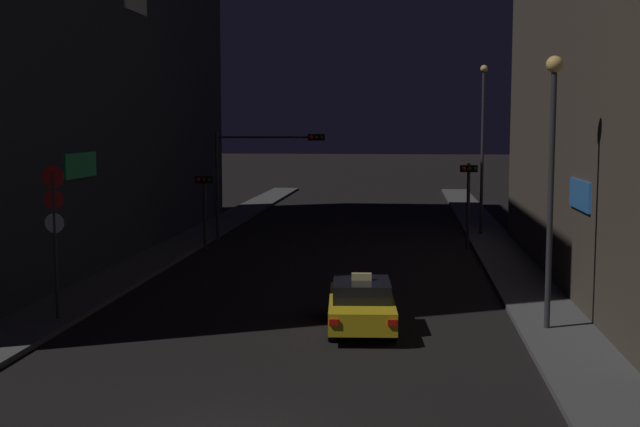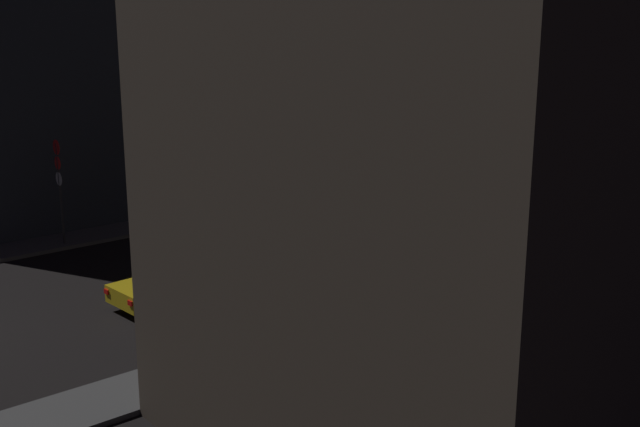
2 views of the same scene
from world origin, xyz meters
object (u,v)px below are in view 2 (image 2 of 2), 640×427
(street_lamp_near_block, at_px, (261,187))
(street_lamp_far_block, at_px, (632,120))
(traffic_light_right_kerb, at_px, (553,180))
(sign_pole_left, at_px, (59,181))
(traffic_light_overhead, at_px, (402,124))
(traffic_light_left_kerb, at_px, (338,152))
(taxi, at_px, (174,282))

(street_lamp_near_block, bearing_deg, street_lamp_far_block, 90.15)
(traffic_light_right_kerb, relative_size, sign_pole_left, 0.89)
(traffic_light_overhead, xyz_separation_m, traffic_light_left_kerb, (-2.09, -2.60, -1.44))
(traffic_light_right_kerb, distance_m, street_lamp_near_block, 15.99)
(traffic_light_right_kerb, height_order, street_lamp_far_block, street_lamp_far_block)
(traffic_light_right_kerb, height_order, sign_pole_left, sign_pole_left)
(taxi, bearing_deg, traffic_light_right_kerb, 75.47)
(traffic_light_overhead, distance_m, street_lamp_near_block, 20.26)
(taxi, relative_size, traffic_light_left_kerb, 1.31)
(traffic_light_overhead, relative_size, traffic_light_left_kerb, 1.55)
(taxi, distance_m, traffic_light_right_kerb, 16.56)
(street_lamp_far_block, bearing_deg, traffic_light_overhead, -164.49)
(taxi, relative_size, street_lamp_far_block, 0.53)
(sign_pole_left, relative_size, street_lamp_far_block, 0.52)
(traffic_light_left_kerb, distance_m, sign_pole_left, 14.71)
(traffic_light_right_kerb, bearing_deg, street_lamp_near_block, -86.27)
(traffic_light_left_kerb, relative_size, sign_pole_left, 0.78)
(traffic_light_left_kerb, bearing_deg, street_lamp_far_block, 23.34)
(traffic_light_left_kerb, xyz_separation_m, street_lamp_near_block, (13.20, -14.31, 2.44))
(traffic_light_left_kerb, distance_m, street_lamp_far_block, 14.55)
(traffic_light_right_kerb, distance_m, street_lamp_far_block, 4.86)
(sign_pole_left, height_order, street_lamp_near_block, street_lamp_near_block)
(traffic_light_right_kerb, xyz_separation_m, sign_pole_left, (-12.93, -16.18, 0.04))
(traffic_light_overhead, xyz_separation_m, street_lamp_far_block, (11.05, 3.07, 1.17))
(taxi, bearing_deg, traffic_light_left_kerb, 119.18)
(taxi, height_order, traffic_light_left_kerb, traffic_light_left_kerb)
(sign_pole_left, relative_size, street_lamp_near_block, 0.60)
(street_lamp_near_block, height_order, street_lamp_far_block, street_lamp_far_block)
(taxi, height_order, street_lamp_far_block, street_lamp_far_block)
(traffic_light_overhead, height_order, traffic_light_right_kerb, traffic_light_overhead)
(traffic_light_left_kerb, bearing_deg, taxi, -60.82)
(taxi, bearing_deg, sign_pole_left, -178.16)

